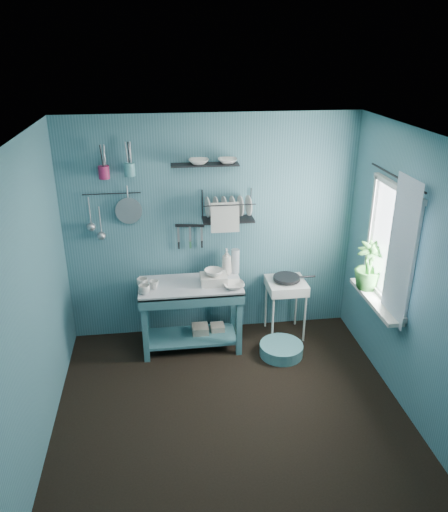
{
  "coord_description": "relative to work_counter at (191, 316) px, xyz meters",
  "views": [
    {
      "loc": [
        -0.55,
        -3.64,
        3.15
      ],
      "look_at": [
        0.05,
        0.85,
        1.2
      ],
      "focal_mm": 35.0,
      "sensor_mm": 36.0,
      "label": 1
    }
  ],
  "objects": [
    {
      "name": "floor",
      "position": [
        0.28,
        -1.12,
        -0.39
      ],
      "size": [
        3.2,
        3.2,
        0.0
      ],
      "primitive_type": "plane",
      "color": "black",
      "rests_on": "ground"
    },
    {
      "name": "upper_shelf",
      "position": [
        0.2,
        0.28,
        1.61
      ],
      "size": [
        0.7,
        0.2,
        0.01
      ],
      "primitive_type": "cube",
      "rotation": [
        0.0,
        0.0,
        -0.03
      ],
      "color": "black",
      "rests_on": "wall_back"
    },
    {
      "name": "mug_left",
      "position": [
        -0.48,
        -0.16,
        0.44
      ],
      "size": [
        0.12,
        0.12,
        0.1
      ],
      "primitive_type": "imported",
      "color": "silver",
      "rests_on": "work_counter"
    },
    {
      "name": "utensil_cup_magenta",
      "position": [
        -0.82,
        0.3,
        1.55
      ],
      "size": [
        0.11,
        0.11,
        0.13
      ],
      "primitive_type": "cylinder",
      "color": "#981C4A",
      "rests_on": "wall_back"
    },
    {
      "name": "hook_rail",
      "position": [
        -0.77,
        0.35,
        1.31
      ],
      "size": [
        0.6,
        0.01,
        0.01
      ],
      "primitive_type": "cylinder",
      "rotation": [
        0.0,
        1.57,
        0.0
      ],
      "color": "black",
      "rests_on": "wall_back"
    },
    {
      "name": "tub_bowl",
      "position": [
        0.25,
        -0.02,
        0.52
      ],
      "size": [
        0.2,
        0.19,
        0.06
      ],
      "primitive_type": "imported",
      "color": "silver",
      "rests_on": "wash_tub"
    },
    {
      "name": "shelf_bowl_right",
      "position": [
        0.44,
        0.28,
        1.69
      ],
      "size": [
        0.22,
        0.22,
        0.05
      ],
      "primitive_type": "imported",
      "rotation": [
        0.0,
        0.0,
        -0.09
      ],
      "color": "silver",
      "rests_on": "upper_shelf"
    },
    {
      "name": "water_bottle",
      "position": [
        0.52,
        0.22,
        0.53
      ],
      "size": [
        0.09,
        0.09,
        0.28
      ],
      "primitive_type": "cylinder",
      "color": "#ABB5BF",
      "rests_on": "work_counter"
    },
    {
      "name": "work_counter",
      "position": [
        0.0,
        0.0,
        0.0
      ],
      "size": [
        1.17,
        0.71,
        0.78
      ],
      "primitive_type": "cube",
      "rotation": [
        0.0,
        0.0,
        0.16
      ],
      "color": "#356770",
      "rests_on": "floor"
    },
    {
      "name": "potted_plant",
      "position": [
        1.78,
        -0.44,
        0.69
      ],
      "size": [
        0.36,
        0.36,
        0.5
      ],
      "primitive_type": "imported",
      "rotation": [
        0.0,
        0.0,
        -0.35
      ],
      "color": "#2D6B2B",
      "rests_on": "windowsill"
    },
    {
      "name": "colander",
      "position": [
        -0.61,
        0.33,
        1.13
      ],
      "size": [
        0.28,
        0.03,
        0.28
      ],
      "primitive_type": "cylinder",
      "rotation": [
        1.54,
        0.0,
        0.0
      ],
      "color": "#A1A3A9",
      "rests_on": "wall_back"
    },
    {
      "name": "ladle_inner",
      "position": [
        -0.91,
        0.34,
        1.03
      ],
      "size": [
        0.01,
        0.01,
        0.3
      ],
      "primitive_type": "cylinder",
      "color": "#A1A3A9",
      "rests_on": "wall_back"
    },
    {
      "name": "dish_rack",
      "position": [
        0.44,
        0.25,
        1.16
      ],
      "size": [
        0.56,
        0.26,
        0.32
      ],
      "primitive_type": "cube",
      "rotation": [
        0.0,
        0.0,
        0.04
      ],
      "color": "black",
      "rests_on": "wall_back"
    },
    {
      "name": "mug_right",
      "position": [
        -0.5,
        0.0,
        0.44
      ],
      "size": [
        0.17,
        0.17,
        0.1
      ],
      "primitive_type": "imported",
      "rotation": [
        0.0,
        0.0,
        1.05
      ],
      "color": "silver",
      "rests_on": "work_counter"
    },
    {
      "name": "ladle_outer",
      "position": [
        -1.01,
        0.34,
        1.14
      ],
      "size": [
        0.01,
        0.01,
        0.3
      ],
      "primitive_type": "cylinder",
      "color": "#A1A3A9",
      "rests_on": "wall_back"
    },
    {
      "name": "mug_mid",
      "position": [
        -0.38,
        -0.06,
        0.43
      ],
      "size": [
        0.14,
        0.14,
        0.09
      ],
      "primitive_type": "imported",
      "rotation": [
        0.0,
        0.0,
        0.52
      ],
      "color": "silver",
      "rests_on": "work_counter"
    },
    {
      "name": "storage_tin_small",
      "position": [
        0.3,
        0.08,
        -0.29
      ],
      "size": [
        0.15,
        0.15,
        0.2
      ],
      "primitive_type": "cube",
      "color": "gray",
      "rests_on": "floor"
    },
    {
      "name": "wall_left",
      "position": [
        -1.32,
        -1.12,
        0.86
      ],
      "size": [
        0.0,
        3.0,
        3.0
      ],
      "primitive_type": "plane",
      "rotation": [
        1.57,
        0.0,
        1.57
      ],
      "color": "#376571",
      "rests_on": "ground"
    },
    {
      "name": "curtain",
      "position": [
        1.8,
        -0.97,
        1.06
      ],
      "size": [
        0.0,
        1.35,
        1.35
      ],
      "primitive_type": "plane",
      "rotation": [
        1.57,
        0.0,
        1.57
      ],
      "color": "silver",
      "rests_on": "wall_right"
    },
    {
      "name": "window_glass",
      "position": [
        1.86,
        -0.67,
        1.01
      ],
      "size": [
        0.0,
        1.1,
        1.1
      ],
      "primitive_type": "plane",
      "rotation": [
        1.57,
        0.0,
        1.57
      ],
      "color": "white",
      "rests_on": "wall_right"
    },
    {
      "name": "utensil_cup_teal",
      "position": [
        -0.56,
        0.3,
        1.58
      ],
      "size": [
        0.11,
        0.11,
        0.13
      ],
      "primitive_type": "cylinder",
      "color": "teal",
      "rests_on": "wall_back"
    },
    {
      "name": "wall_front",
      "position": [
        0.28,
        -2.62,
        0.86
      ],
      "size": [
        3.2,
        0.0,
        3.2
      ],
      "primitive_type": "plane",
      "rotation": [
        -1.57,
        0.0,
        0.0
      ],
      "color": "#376571",
      "rests_on": "ground"
    },
    {
      "name": "hotplate_stand",
      "position": [
        1.09,
        0.12,
        -0.05
      ],
      "size": [
        0.47,
        0.47,
        0.68
      ],
      "primitive_type": "cube",
      "rotation": [
        0.0,
        0.0,
        0.1
      ],
      "color": "silver",
      "rests_on": "floor"
    },
    {
      "name": "wall_right",
      "position": [
        1.88,
        -1.12,
        0.86
      ],
      "size": [
        0.0,
        3.0,
        3.0
      ],
      "primitive_type": "plane",
      "rotation": [
        1.57,
        0.0,
        -1.57
      ],
      "color": "#376571",
      "rests_on": "ground"
    },
    {
      "name": "windowsill",
      "position": [
        1.78,
        -0.67,
        0.42
      ],
      "size": [
        0.16,
        0.95,
        0.04
      ],
      "primitive_type": "cube",
      "color": "silver",
      "rests_on": "wall_right"
    },
    {
      "name": "soap_bottle",
      "position": [
        0.42,
        0.2,
        0.54
      ],
      "size": [
        0.11,
        0.12,
        0.3
      ],
      "primitive_type": "imported",
      "color": "beige",
      "rests_on": "work_counter"
    },
    {
      "name": "knife_strip",
      "position": [
        0.03,
        0.35,
        0.92
      ],
      "size": [
        0.32,
        0.07,
        0.03
      ],
      "primitive_type": "cube",
      "rotation": [
        0.0,
        0.0,
        -0.16
      ],
      "color": "black",
      "rests_on": "wall_back"
    },
    {
      "name": "floor_basin",
      "position": [
        0.95,
        -0.3,
        -0.32
      ],
      "size": [
        0.47,
        0.47,
        0.13
      ],
      "primitive_type": "cylinder",
      "color": "teal",
      "rests_on": "floor"
    },
    {
      "name": "storage_tin_large",
      "position": [
        0.1,
        0.05,
        -0.28
      ],
      "size": [
        0.18,
        0.18,
        0.22
      ],
      "primitive_type": "cube",
      "color": "gray",
      "rests_on": "floor"
    },
    {
      "name": "shelf_bowl_left",
      "position": [
        0.14,
        0.28,
        1.65
      ],
      "size": [
        0.23,
        0.23,
        0.05
      ],
      "primitive_type": "imported",
      "rotation": [
        0.0,
        0.0,
        -0.11
      ],
      "color": "silver",
      "rests_on": "upper_shelf"
    },
    {
      "name": "wash_tub",
      "position": [
        0.25,
        -0.02,
        0.44
      ],
      "size": [
        0.28,
        0.22,
        0.1
      ],
      "primitive_type": "cube",
      "color": "beige",
      "rests_on": "work_counter"
    },
    {
      "name": "counter_bowl",
      "position": [
        0.45,
        -0.15,
        0.41
      ],
      "size": [
        0.22,
        0.22,
        0.05
      ],
      "primitive_type": "imported",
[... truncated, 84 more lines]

